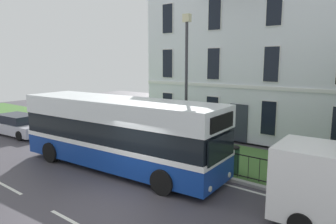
{
  "coord_description": "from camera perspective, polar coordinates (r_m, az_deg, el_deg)",
  "views": [
    {
      "loc": [
        7.78,
        -6.83,
        4.78
      ],
      "look_at": [
        -1.29,
        4.59,
        2.39
      ],
      "focal_mm": 33.29,
      "sensor_mm": 36.0,
      "label": 1
    }
  ],
  "objects": [
    {
      "name": "georgian_townhouse",
      "position": [
        23.26,
        19.15,
        11.42
      ],
      "size": [
        14.33,
        11.0,
        11.38
      ],
      "color": "white",
      "rests_on": "ground_plane"
    },
    {
      "name": "street_lamp_post",
      "position": [
        14.94,
        3.38,
        6.37
      ],
      "size": [
        0.36,
        0.24,
        6.81
      ],
      "color": "#333338",
      "rests_on": "ground_plane"
    },
    {
      "name": "litter_bin",
      "position": [
        13.51,
        11.97,
        -8.41
      ],
      "size": [
        0.46,
        0.46,
        1.19
      ],
      "color": "#23472D",
      "rests_on": "ground_plane"
    },
    {
      "name": "ground_plane",
      "position": [
        11.96,
        -6.42,
        -14.4
      ],
      "size": [
        60.0,
        56.0,
        0.18
      ],
      "color": "#413D44"
    },
    {
      "name": "single_decker_bus",
      "position": [
        14.02,
        -9.04,
        -3.69
      ],
      "size": [
        10.11,
        3.24,
        3.14
      ],
      "rotation": [
        0.0,
        0.0,
        0.07
      ],
      "color": "navy",
      "rests_on": "ground_plane"
    },
    {
      "name": "parked_hatchback_00",
      "position": [
        22.55,
        -25.6,
        -2.18
      ],
      "size": [
        4.47,
        2.19,
        1.33
      ],
      "rotation": [
        0.0,
        0.0,
        0.08
      ],
      "color": "silver",
      "rests_on": "ground_plane"
    },
    {
      "name": "iron_verge_railing",
      "position": [
        14.31,
        3.45,
        -7.61
      ],
      "size": [
        17.91,
        0.04,
        0.97
      ],
      "color": "black",
      "rests_on": "ground_plane"
    }
  ]
}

